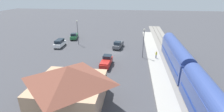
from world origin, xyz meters
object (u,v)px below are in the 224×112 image
object	(u,v)px
pickup_green	(74,36)
light_pole_lot_center	(77,29)
pickup_red	(106,61)
pickup_charcoal	(118,44)
station_building	(69,84)
light_pole_near_platform	(144,40)
pedestrian_on_platform	(156,54)
suv_white	(60,43)

from	to	relation	value
pickup_green	light_pole_lot_center	size ratio (longest dim) A/B	0.77
pickup_red	light_pole_lot_center	bearing A→B (deg)	-52.11
pickup_green	pickup_charcoal	world-z (taller)	same
pickup_charcoal	pickup_green	bearing A→B (deg)	-25.46
pickup_green	station_building	bearing A→B (deg)	108.59
pickup_green	light_pole_near_platform	world-z (taller)	light_pole_near_platform
pedestrian_on_platform	pickup_green	distance (m)	29.36
station_building	light_pole_near_platform	size ratio (longest dim) A/B	1.43
pedestrian_on_platform	suv_white	distance (m)	27.39
station_building	light_pole_near_platform	xyz separation A→B (m)	(-11.20, -19.12, 1.46)
pickup_charcoal	suv_white	bearing A→B (deg)	4.12
station_building	suv_white	bearing A→B (deg)	-63.01
suv_white	light_pole_near_platform	distance (m)	24.41
pickup_charcoal	pedestrian_on_platform	bearing A→B (deg)	143.81
suv_white	pedestrian_on_platform	bearing A→B (deg)	167.51
light_pole_lot_center	pickup_green	bearing A→B (deg)	-59.79
pickup_red	light_pole_lot_center	world-z (taller)	light_pole_lot_center
pickup_red	suv_white	distance (m)	19.09
pedestrian_on_platform	light_pole_lot_center	bearing A→B (deg)	-21.81
station_building	pickup_charcoal	size ratio (longest dim) A/B	1.82
pedestrian_on_platform	pickup_charcoal	size ratio (longest dim) A/B	0.30
pickup_red	light_pole_near_platform	distance (m)	10.57
pickup_charcoal	station_building	bearing A→B (deg)	79.85
suv_white	light_pole_near_platform	xyz separation A→B (m)	(-23.60, 5.23, 3.43)
pickup_green	pickup_red	bearing A→B (deg)	125.79
pickup_red	light_pole_near_platform	size ratio (longest dim) A/B	0.76
pickup_charcoal	light_pole_near_platform	xyz separation A→B (m)	(-6.62, 6.45, 3.55)
pedestrian_on_platform	pickup_red	world-z (taller)	pickup_red
pickup_charcoal	light_pole_near_platform	size ratio (longest dim) A/B	0.78
suv_white	light_pole_lot_center	size ratio (longest dim) A/B	0.67
light_pole_near_platform	suv_white	bearing A→B (deg)	-12.49
pickup_green	light_pole_near_platform	xyz separation A→B (m)	(-22.31, 13.92, 3.55)
station_building	pedestrian_on_platform	bearing A→B (deg)	-127.92
suv_white	light_pole_lot_center	world-z (taller)	light_pole_lot_center
station_building	suv_white	world-z (taller)	station_building
pedestrian_on_platform	pickup_red	distance (m)	12.34
pickup_green	light_pole_lot_center	bearing A→B (deg)	120.21
pedestrian_on_platform	pickup_green	bearing A→B (deg)	-29.86
station_building	pickup_green	distance (m)	34.92
station_building	pickup_charcoal	xyz separation A→B (m)	(-4.58, -25.57, -2.09)
pickup_charcoal	pickup_red	distance (m)	12.39
light_pole_near_platform	pedestrian_on_platform	bearing A→B (deg)	167.48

